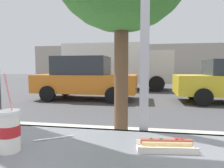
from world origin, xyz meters
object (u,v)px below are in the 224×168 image
(box_truck, at_px, (116,65))
(soda_cup_right, at_px, (9,130))
(hotdog_tray_near, at_px, (166,145))
(parked_car_orange, at_px, (85,78))

(box_truck, bearing_deg, soda_cup_right, -83.53)
(soda_cup_right, bearing_deg, box_truck, 96.47)
(soda_cup_right, bearing_deg, hotdog_tray_near, 10.85)
(parked_car_orange, bearing_deg, box_truck, 80.62)
(hotdog_tray_near, distance_m, parked_car_orange, 8.06)
(parked_car_orange, bearing_deg, soda_cup_right, -74.97)
(soda_cup_right, xyz_separation_m, hotdog_tray_near, (0.66, 0.13, -0.07))
(soda_cup_right, distance_m, hotdog_tray_near, 0.67)
(parked_car_orange, relative_size, box_truck, 0.65)
(box_truck, bearing_deg, parked_car_orange, -99.38)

